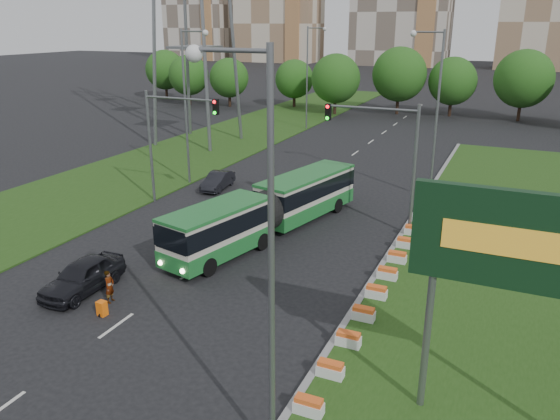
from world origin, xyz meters
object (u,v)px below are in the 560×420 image
at_px(traffic_mast_median, 389,147).
at_px(car_left_far, 218,181).
at_px(pedestrian, 110,286).
at_px(shopping_trolley, 102,308).
at_px(traffic_mast_left, 168,131).
at_px(articulated_bus, 267,209).
at_px(car_left_near, 83,276).
at_px(billboard, 516,252).

relative_size(traffic_mast_median, car_left_far, 2.00).
relative_size(pedestrian, shopping_trolley, 2.31).
xyz_separation_m(traffic_mast_left, pedestrian, (5.73, -13.39, -4.56)).
relative_size(traffic_mast_median, traffic_mast_left, 1.00).
relative_size(articulated_bus, car_left_far, 3.99).
distance_m(traffic_mast_median, pedestrian, 17.79).
bearing_deg(articulated_bus, traffic_mast_left, 177.50).
relative_size(traffic_mast_left, articulated_bus, 0.50).
bearing_deg(traffic_mast_median, pedestrian, -123.23).
relative_size(car_left_near, pedestrian, 2.96).
xyz_separation_m(traffic_mast_left, articulated_bus, (8.74, -2.48, -3.74)).
relative_size(traffic_mast_left, car_left_near, 1.70).
bearing_deg(car_left_far, pedestrian, -82.33).
bearing_deg(shopping_trolley, car_left_far, 110.86).
height_order(articulated_bus, car_left_far, articulated_bus).
bearing_deg(articulated_bus, shopping_trolley, -88.35).
xyz_separation_m(traffic_mast_left, shopping_trolley, (6.23, -14.54, -5.01)).
bearing_deg(articulated_bus, pedestrian, -92.03).
xyz_separation_m(traffic_mast_median, articulated_bus, (-6.42, -3.48, -3.74)).
relative_size(car_left_near, car_left_far, 1.17).
bearing_deg(traffic_mast_left, traffic_mast_median, 3.77).
bearing_deg(traffic_mast_left, car_left_far, 77.06).
bearing_deg(billboard, articulated_bus, 137.98).
relative_size(car_left_near, shopping_trolley, 6.84).
distance_m(traffic_mast_left, car_left_far, 6.67).
height_order(articulated_bus, shopping_trolley, articulated_bus).
bearing_deg(billboard, traffic_mast_left, 146.45).
bearing_deg(traffic_mast_left, shopping_trolley, -66.80).
bearing_deg(billboard, shopping_trolley, 178.39).
distance_m(car_left_near, shopping_trolley, 2.90).
distance_m(traffic_mast_left, car_left_near, 14.33).
relative_size(billboard, traffic_mast_median, 1.00).
height_order(traffic_mast_median, shopping_trolley, traffic_mast_median).
height_order(traffic_mast_median, traffic_mast_left, same).
xyz_separation_m(car_left_near, shopping_trolley, (2.43, -1.50, -0.46)).
height_order(billboard, articulated_bus, billboard).
distance_m(car_left_near, car_left_far, 17.88).
height_order(traffic_mast_median, pedestrian, traffic_mast_median).
bearing_deg(pedestrian, billboard, -103.42).
bearing_deg(pedestrian, shopping_trolley, -164.54).
height_order(traffic_mast_median, car_left_far, traffic_mast_median).
height_order(traffic_mast_median, car_left_near, traffic_mast_median).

